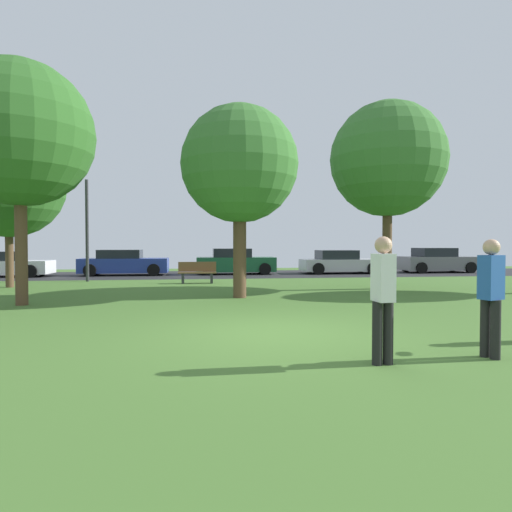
# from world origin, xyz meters

# --- Properties ---
(ground_plane) EXTENTS (44.00, 44.00, 0.00)m
(ground_plane) POSITION_xyz_m (0.00, 0.00, 0.00)
(ground_plane) COLOR #47702D
(road_strip) EXTENTS (44.00, 6.40, 0.01)m
(road_strip) POSITION_xyz_m (0.00, 16.00, 0.00)
(road_strip) COLOR #28282B
(road_strip) RESTS_ON ground_plane
(maple_tree_far) EXTENTS (4.21, 4.21, 6.88)m
(maple_tree_far) POSITION_xyz_m (5.53, 7.39, 4.76)
(maple_tree_far) COLOR brown
(maple_tree_far) RESTS_ON ground_plane
(oak_tree_right) EXTENTS (3.61, 3.61, 5.92)m
(oak_tree_right) POSITION_xyz_m (-0.12, 5.48, 4.09)
(oak_tree_right) COLOR brown
(oak_tree_right) RESTS_ON ground_plane
(birch_tree_lone) EXTENTS (3.90, 3.90, 6.57)m
(birch_tree_lone) POSITION_xyz_m (-6.14, 4.57, 4.61)
(birch_tree_lone) COLOR brown
(birch_tree_lone) RESTS_ON ground_plane
(oak_tree_left) EXTENTS (4.16, 4.16, 6.06)m
(oak_tree_left) POSITION_xyz_m (-8.55, 9.84, 3.98)
(oak_tree_left) COLOR brown
(oak_tree_left) RESTS_ON ground_plane
(person_thrower) EXTENTS (0.38, 0.32, 1.73)m
(person_thrower) POSITION_xyz_m (2.80, -2.19, 0.96)
(person_thrower) COLOR black
(person_thrower) RESTS_ON ground_plane
(person_bystander) EXTENTS (0.30, 0.33, 1.76)m
(person_bystander) POSITION_xyz_m (1.11, -2.31, 0.98)
(person_bystander) COLOR black
(person_bystander) RESTS_ON ground_plane
(parked_car_white) EXTENTS (4.60, 1.93, 1.28)m
(parked_car_white) POSITION_xyz_m (-11.23, 15.64, 0.60)
(parked_car_white) COLOR white
(parked_car_white) RESTS_ON ground_plane
(parked_car_blue) EXTENTS (4.53, 1.94, 1.36)m
(parked_car_blue) POSITION_xyz_m (-5.30, 15.97, 0.63)
(parked_car_blue) COLOR #233893
(parked_car_blue) RESTS_ON ground_plane
(parked_car_green) EXTENTS (4.29, 1.96, 1.41)m
(parked_car_green) POSITION_xyz_m (0.63, 16.08, 0.66)
(parked_car_green) COLOR #195633
(parked_car_green) RESTS_ON ground_plane
(parked_car_silver) EXTENTS (4.40, 2.12, 1.31)m
(parked_car_silver) POSITION_xyz_m (6.55, 15.94, 0.61)
(parked_car_silver) COLOR #B7B7BC
(parked_car_silver) RESTS_ON ground_plane
(parked_car_grey) EXTENTS (4.26, 2.07, 1.44)m
(parked_car_grey) POSITION_xyz_m (12.48, 16.02, 0.66)
(parked_car_grey) COLOR slate
(parked_car_grey) RESTS_ON ground_plane
(park_bench) EXTENTS (1.60, 0.45, 0.90)m
(park_bench) POSITION_xyz_m (-1.43, 10.67, 0.46)
(park_bench) COLOR brown
(park_bench) RESTS_ON ground_plane
(street_lamp_post) EXTENTS (0.14, 0.14, 4.50)m
(street_lamp_post) POSITION_xyz_m (-6.26, 12.20, 2.25)
(street_lamp_post) COLOR #2D2D33
(street_lamp_post) RESTS_ON ground_plane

